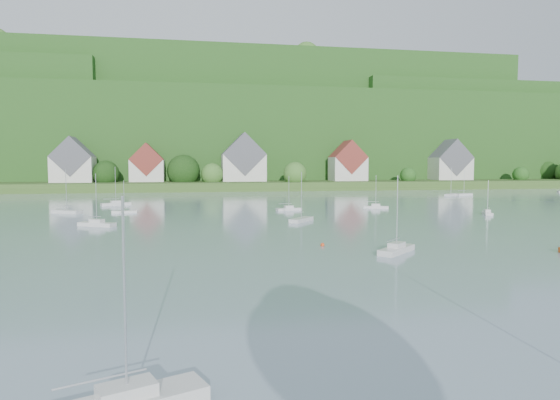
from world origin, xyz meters
name	(u,v)px	position (x,y,z in m)	size (l,w,h in m)	color
far_shore_strip	(228,184)	(0.00, 200.00, 1.50)	(600.00, 60.00, 3.00)	#34531F
forested_ridge	(219,139)	(0.39, 268.57, 22.89)	(620.00, 181.22, 69.89)	#164415
village_building_0	(73,164)	(-55.00, 187.00, 9.51)	(14.00, 10.40, 16.00)	beige
village_building_1	(147,166)	(-30.00, 189.00, 8.75)	(12.00, 9.36, 14.00)	beige
village_building_2	(243,162)	(5.00, 188.00, 10.27)	(16.00, 11.44, 18.00)	beige
village_building_3	(348,164)	(45.00, 186.00, 9.43)	(13.00, 10.40, 15.50)	beige
village_building_4	(450,164)	(90.00, 190.00, 9.59)	(15.00, 10.40, 16.50)	beige
near_sailboat_3	(397,249)	(6.65, 51.50, 0.44)	(5.50, 5.36, 8.10)	silver
mooring_buoy_3	(322,246)	(0.12, 57.03, 0.00)	(0.47, 0.47, 0.47)	red
far_sailboat_cluster	(306,203)	(11.73, 114.85, 0.38)	(204.01, 69.20, 8.71)	silver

